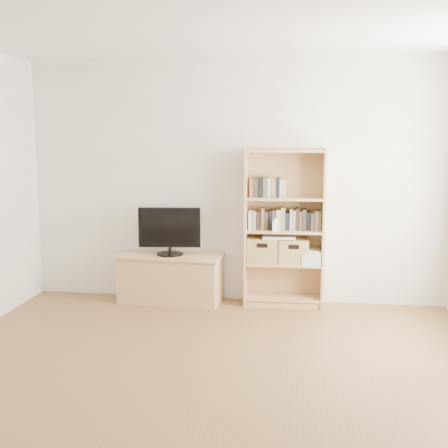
% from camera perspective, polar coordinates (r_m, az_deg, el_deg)
% --- Properties ---
extents(floor, '(4.50, 5.00, 0.01)m').
position_cam_1_polar(floor, '(4.00, -3.32, -17.84)').
color(floor, brown).
rests_on(floor, ground).
extents(back_wall, '(4.50, 0.02, 2.60)m').
position_cam_1_polar(back_wall, '(6.05, 1.11, 4.29)').
color(back_wall, silver).
rests_on(back_wall, floor).
extents(ceiling, '(4.50, 5.00, 0.01)m').
position_cam_1_polar(ceiling, '(3.65, -3.72, 21.61)').
color(ceiling, white).
rests_on(ceiling, back_wall).
extents(tv_stand, '(1.12, 0.50, 0.50)m').
position_cam_1_polar(tv_stand, '(6.15, -5.47, -5.62)').
color(tv_stand, tan).
rests_on(tv_stand, floor).
extents(bookshelf, '(0.84, 0.32, 1.67)m').
position_cam_1_polar(bookshelf, '(5.93, 6.13, -0.41)').
color(bookshelf, tan).
rests_on(bookshelf, floor).
extents(television, '(0.66, 0.12, 0.52)m').
position_cam_1_polar(television, '(6.04, -5.55, -0.73)').
color(television, black).
rests_on(television, tv_stand).
extents(books_row_mid, '(0.76, 0.15, 0.20)m').
position_cam_1_polar(books_row_mid, '(5.93, 6.15, 0.42)').
color(books_row_mid, beige).
rests_on(books_row_mid, bookshelf).
extents(books_row_upper, '(0.41, 0.16, 0.22)m').
position_cam_1_polar(books_row_upper, '(5.89, 4.40, 3.80)').
color(books_row_upper, beige).
rests_on(books_row_upper, bookshelf).
extents(baby_monitor, '(0.06, 0.05, 0.11)m').
position_cam_1_polar(baby_monitor, '(5.83, 5.23, -0.18)').
color(baby_monitor, white).
rests_on(baby_monitor, bookshelf).
extents(basket_left, '(0.33, 0.27, 0.27)m').
position_cam_1_polar(basket_left, '(5.97, 3.96, -2.63)').
color(basket_left, tan).
rests_on(basket_left, bookshelf).
extents(basket_right, '(0.32, 0.27, 0.26)m').
position_cam_1_polar(basket_right, '(5.97, 7.07, -2.73)').
color(basket_right, tan).
rests_on(basket_right, bookshelf).
extents(laptop, '(0.36, 0.27, 0.03)m').
position_cam_1_polar(laptop, '(5.93, 5.57, -1.30)').
color(laptop, white).
rests_on(laptop, basket_left).
extents(magazine_stack, '(0.19, 0.28, 0.13)m').
position_cam_1_polar(magazine_stack, '(5.99, 8.84, -3.36)').
color(magazine_stack, beige).
rests_on(magazine_stack, bookshelf).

